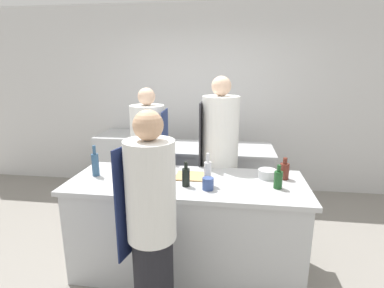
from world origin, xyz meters
The scene contains 20 objects.
ground_plane centered at (0.00, 0.00, 0.00)m, with size 16.00×16.00×0.00m, color gray.
wall_back centered at (0.00, 2.13, 1.40)m, with size 8.00×0.06×2.80m.
prep_counter centered at (0.00, 0.00, 0.45)m, with size 2.12×0.81×0.89m.
pass_counter centered at (0.08, 1.19, 0.45)m, with size 1.67×0.72×0.89m.
oven_range centered at (-1.22, 1.72, 0.46)m, with size 0.71×0.72×0.91m.
chef_at_prep_near centered at (-0.13, -0.71, 0.82)m, with size 0.38×0.36×1.63m.
chef_at_stove centered at (-0.54, 0.68, 0.83)m, with size 0.40×0.38×1.67m.
chef_at_pass_far centered at (0.26, 0.56, 0.90)m, with size 0.39×0.38×1.80m.
bottle_olive_oil centered at (0.87, 0.16, 0.97)m, with size 0.08×0.08×0.20m.
bottle_vinegar centered at (0.19, -0.07, 1.01)m, with size 0.06×0.06×0.28m.
bottle_wine centered at (-0.86, 0.01, 1.01)m, with size 0.07×0.07×0.29m.
bottle_cooking_oil centered at (0.01, -0.13, 0.98)m, with size 0.07×0.07×0.22m.
bottle_sauce centered at (-0.46, -0.26, 0.99)m, with size 0.07×0.07×0.25m.
bottle_water centered at (0.79, -0.07, 0.97)m, with size 0.07×0.07×0.20m.
bowl_mixing_large centered at (-0.20, -0.16, 0.94)m, with size 0.20×0.20×0.09m.
bowl_prep_small centered at (-0.44, -0.08, 0.93)m, with size 0.24×0.24×0.08m.
bowl_ceramic_blue centered at (-0.45, 0.26, 0.94)m, with size 0.16×0.16×0.09m.
bowl_wooden_salad centered at (0.72, 0.16, 0.93)m, with size 0.17×0.17×0.08m.
cup centered at (0.21, -0.18, 0.94)m, with size 0.10×0.10×0.10m.
cutting_board centered at (0.04, 0.10, 0.90)m, with size 0.31×0.25×0.01m.
Camera 1 is at (0.39, -2.49, 1.88)m, focal length 28.00 mm.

